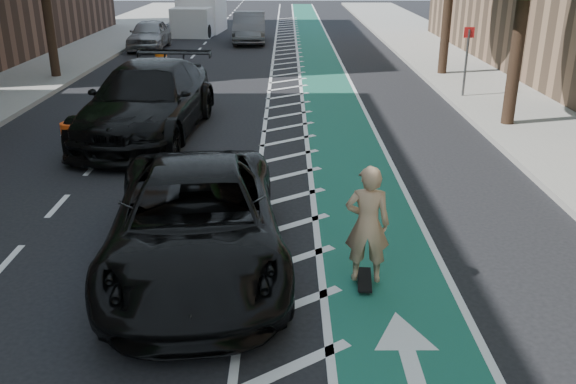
{
  "coord_description": "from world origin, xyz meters",
  "views": [
    {
      "loc": [
        1.45,
        -9.0,
        4.78
      ],
      "look_at": [
        1.47,
        0.37,
        1.1
      ],
      "focal_mm": 38.0,
      "sensor_mm": 36.0,
      "label": 1
    }
  ],
  "objects_px": {
    "suv_near": "(196,221)",
    "barrel_a": "(74,143)",
    "suv_far": "(148,101)",
    "skateboarder": "(367,224)"
  },
  "relations": [
    {
      "from": "suv_near",
      "to": "barrel_a",
      "type": "xyz_separation_m",
      "value": [
        -3.75,
        5.44,
        -0.35
      ]
    },
    {
      "from": "suv_far",
      "to": "barrel_a",
      "type": "relative_size",
      "value": 7.04
    },
    {
      "from": "skateboarder",
      "to": "suv_near",
      "type": "xyz_separation_m",
      "value": [
        -2.65,
        0.61,
        -0.22
      ]
    },
    {
      "from": "suv_far",
      "to": "barrel_a",
      "type": "height_order",
      "value": "suv_far"
    },
    {
      "from": "barrel_a",
      "to": "suv_far",
      "type": "bearing_deg",
      "value": 58.65
    },
    {
      "from": "suv_far",
      "to": "skateboarder",
      "type": "bearing_deg",
      "value": -54.38
    },
    {
      "from": "suv_far",
      "to": "suv_near",
      "type": "bearing_deg",
      "value": -68.38
    },
    {
      "from": "suv_near",
      "to": "suv_far",
      "type": "xyz_separation_m",
      "value": [
        -2.38,
        7.69,
        0.18
      ]
    },
    {
      "from": "suv_near",
      "to": "barrel_a",
      "type": "relative_size",
      "value": 6.01
    },
    {
      "from": "skateboarder",
      "to": "suv_far",
      "type": "relative_size",
      "value": 0.27
    }
  ]
}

